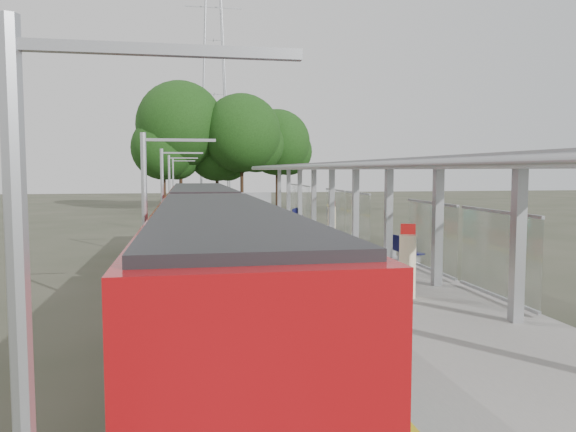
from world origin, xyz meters
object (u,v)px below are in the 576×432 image
object	(u,v)px
bench_near	(395,246)
info_pillar_near	(407,266)
bench_far	(297,215)
info_pillar_far	(332,221)
litter_bin	(328,239)
bench_mid	(407,249)
train	(207,241)

from	to	relation	value
bench_near	info_pillar_near	distance (m)	6.56
bench_near	bench_far	size ratio (longest dim) A/B	0.97
info_pillar_far	litter_bin	world-z (taller)	info_pillar_far
info_pillar_far	bench_mid	bearing A→B (deg)	-109.65
bench_near	litter_bin	world-z (taller)	bench_near
bench_mid	litter_bin	size ratio (longest dim) A/B	1.77
info_pillar_near	bench_far	bearing A→B (deg)	108.61
bench_far	info_pillar_far	distance (m)	7.34
bench_near	bench_mid	size ratio (longest dim) A/B	0.94
bench_far	info_pillar_near	world-z (taller)	info_pillar_near
info_pillar_near	litter_bin	bearing A→B (deg)	110.22
bench_mid	info_pillar_near	world-z (taller)	info_pillar_near
bench_near	litter_bin	size ratio (longest dim) A/B	1.67
info_pillar_near	info_pillar_far	world-z (taller)	info_pillar_near
bench_far	litter_bin	world-z (taller)	bench_far
bench_mid	info_pillar_near	xyz separation A→B (m)	(-2.06, -5.08, 0.33)
bench_mid	bench_far	world-z (taller)	bench_mid
litter_bin	bench_mid	bearing A→B (deg)	-67.50
bench_far	info_pillar_near	distance (m)	21.00
bench_mid	bench_far	xyz separation A→B (m)	(-0.89, 15.88, -0.02)
train	bench_mid	world-z (taller)	train
bench_near	info_pillar_far	distance (m)	7.44
bench_mid	litter_bin	world-z (taller)	bench_mid
train	bench_mid	xyz separation A→B (m)	(7.11, 0.49, -0.53)
train	info_pillar_near	world-z (taller)	train
bench_far	bench_mid	bearing A→B (deg)	-63.78
bench_near	litter_bin	xyz separation A→B (m)	(-1.80, 3.20, -0.07)
bench_near	info_pillar_near	size ratio (longest dim) A/B	0.72
bench_near	info_pillar_far	size ratio (longest dim) A/B	0.78
bench_near	bench_mid	bearing A→B (deg)	-96.00
bench_near	litter_bin	bearing A→B (deg)	113.56
bench_mid	train	bearing A→B (deg)	174.41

